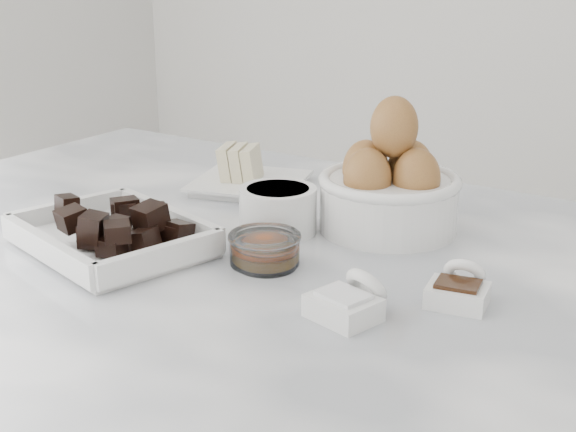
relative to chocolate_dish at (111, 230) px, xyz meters
The scene contains 9 objects.
marble_slab 0.18m from the chocolate_dish, 29.40° to the left, with size 1.20×0.80×0.04m, color white.
chocolate_dish is the anchor object (origin of this frame).
butter_plate 0.29m from the chocolate_dish, 92.59° to the left, with size 0.19×0.19×0.06m.
sugar_ramekin 0.20m from the chocolate_dish, 50.59° to the left, with size 0.09×0.09×0.06m.
egg_bowl 0.34m from the chocolate_dish, 45.02° to the left, with size 0.18×0.18×0.17m.
honey_bowl 0.19m from the chocolate_dish, 16.61° to the left, with size 0.07×0.07×0.03m.
zest_bowl 0.18m from the chocolate_dish, 19.87° to the left, with size 0.08×0.08×0.04m.
vanilla_spoon 0.40m from the chocolate_dish, 12.05° to the left, with size 0.07×0.08×0.04m.
salt_spoon 0.32m from the chocolate_dish, ahead, with size 0.07×0.09×0.05m.
Camera 1 is at (0.50, -0.70, 1.28)m, focal length 50.00 mm.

